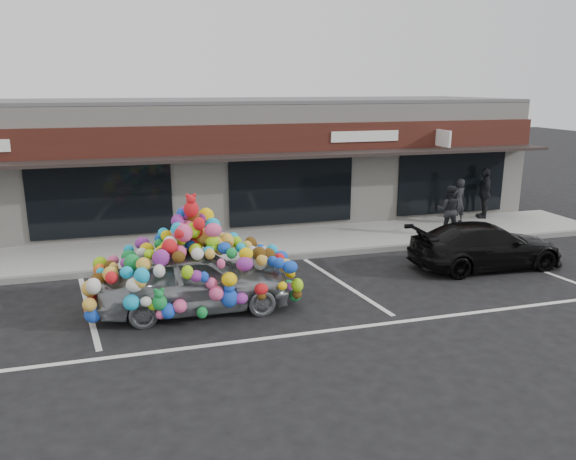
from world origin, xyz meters
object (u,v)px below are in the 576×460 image
object	(u,v)px
black_sedan	(486,246)
pedestrian_b	(449,210)
toy_car	(194,272)
pedestrian_c	(484,193)
pedestrian_a	(458,201)

from	to	relation	value
black_sedan	pedestrian_b	xyz separation A→B (m)	(0.63, 2.90, 0.33)
toy_car	pedestrian_c	world-z (taller)	toy_car
pedestrian_b	toy_car	bearing A→B (deg)	56.18
pedestrian_b	pedestrian_c	xyz separation A→B (m)	(2.47, 1.71, 0.11)
black_sedan	pedestrian_b	size ratio (longest dim) A/B	2.65
pedestrian_a	pedestrian_b	distance (m)	1.73
toy_car	pedestrian_b	size ratio (longest dim) A/B	2.81
toy_car	pedestrian_b	distance (m)	9.31
black_sedan	pedestrian_c	xyz separation A→B (m)	(3.09, 4.60, 0.44)
pedestrian_a	pedestrian_b	size ratio (longest dim) A/B	0.97
pedestrian_b	pedestrian_c	distance (m)	3.00
toy_car	pedestrian_a	world-z (taller)	toy_car
black_sedan	pedestrian_c	distance (m)	5.56
pedestrian_a	pedestrian_b	xyz separation A→B (m)	(-1.16, -1.29, 0.02)
pedestrian_c	black_sedan	bearing A→B (deg)	-11.61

